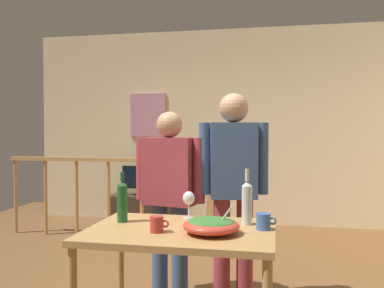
{
  "coord_description": "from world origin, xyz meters",
  "views": [
    {
      "loc": [
        0.73,
        -3.37,
        1.36
      ],
      "look_at": [
        0.15,
        -0.48,
        1.26
      ],
      "focal_mm": 39.24,
      "sensor_mm": 36.0,
      "label": 1
    }
  ],
  "objects_px": {
    "mug_blue": "(264,222)",
    "salad_bowl": "(211,225)",
    "person_standing_left": "(170,189)",
    "person_standing_right": "(233,180)",
    "serving_table": "(181,241)",
    "stair_railing": "(140,188)",
    "wine_bottle_clear": "(247,202)",
    "tv_console": "(142,209)",
    "wine_bottle_green": "(122,201)",
    "wine_glass": "(189,199)",
    "flat_screen_tv": "(141,178)",
    "mug_red": "(157,224)",
    "framed_picture": "(148,115)"
  },
  "relations": [
    {
      "from": "framed_picture",
      "to": "salad_bowl",
      "type": "distance_m",
      "value": 3.99
    },
    {
      "from": "stair_railing",
      "to": "salad_bowl",
      "type": "bearing_deg",
      "value": -63.01
    },
    {
      "from": "mug_blue",
      "to": "wine_glass",
      "type": "bearing_deg",
      "value": 155.32
    },
    {
      "from": "flat_screen_tv",
      "to": "wine_bottle_clear",
      "type": "xyz_separation_m",
      "value": [
        1.72,
        -3.0,
        0.22
      ]
    },
    {
      "from": "framed_picture",
      "to": "wine_bottle_green",
      "type": "xyz_separation_m",
      "value": [
        0.88,
        -3.41,
        -0.7
      ]
    },
    {
      "from": "stair_railing",
      "to": "mug_red",
      "type": "height_order",
      "value": "stair_railing"
    },
    {
      "from": "stair_railing",
      "to": "tv_console",
      "type": "bearing_deg",
      "value": 107.25
    },
    {
      "from": "wine_bottle_green",
      "to": "wine_glass",
      "type": "bearing_deg",
      "value": 26.04
    },
    {
      "from": "flat_screen_tv",
      "to": "wine_glass",
      "type": "relative_size",
      "value": 2.87
    },
    {
      "from": "flat_screen_tv",
      "to": "person_standing_right",
      "type": "xyz_separation_m",
      "value": [
        1.57,
        -2.47,
        0.3
      ]
    },
    {
      "from": "tv_console",
      "to": "mug_red",
      "type": "height_order",
      "value": "mug_red"
    },
    {
      "from": "serving_table",
      "to": "salad_bowl",
      "type": "height_order",
      "value": "salad_bowl"
    },
    {
      "from": "tv_console",
      "to": "wine_bottle_green",
      "type": "xyz_separation_m",
      "value": [
        0.89,
        -3.12,
        0.68
      ]
    },
    {
      "from": "tv_console",
      "to": "person_standing_right",
      "type": "distance_m",
      "value": 3.05
    },
    {
      "from": "person_standing_left",
      "to": "person_standing_right",
      "type": "height_order",
      "value": "person_standing_right"
    },
    {
      "from": "flat_screen_tv",
      "to": "wine_bottle_green",
      "type": "height_order",
      "value": "wine_bottle_green"
    },
    {
      "from": "flat_screen_tv",
      "to": "wine_glass",
      "type": "height_order",
      "value": "wine_glass"
    },
    {
      "from": "stair_railing",
      "to": "wine_bottle_clear",
      "type": "relative_size",
      "value": 7.4
    },
    {
      "from": "stair_railing",
      "to": "wine_glass",
      "type": "relative_size",
      "value": 14.29
    },
    {
      "from": "wine_bottle_green",
      "to": "person_standing_left",
      "type": "xyz_separation_m",
      "value": [
        0.17,
        0.62,
        0.0
      ]
    },
    {
      "from": "stair_railing",
      "to": "person_standing_left",
      "type": "height_order",
      "value": "person_standing_left"
    },
    {
      "from": "framed_picture",
      "to": "wine_bottle_clear",
      "type": "bearing_deg",
      "value": -62.8
    },
    {
      "from": "framed_picture",
      "to": "salad_bowl",
      "type": "bearing_deg",
      "value": -67.2
    },
    {
      "from": "flat_screen_tv",
      "to": "wine_bottle_green",
      "type": "bearing_deg",
      "value": -73.91
    },
    {
      "from": "tv_console",
      "to": "person_standing_right",
      "type": "xyz_separation_m",
      "value": [
        1.57,
        -2.5,
        0.76
      ]
    },
    {
      "from": "wine_bottle_clear",
      "to": "person_standing_left",
      "type": "height_order",
      "value": "person_standing_left"
    },
    {
      "from": "tv_console",
      "to": "wine_bottle_clear",
      "type": "distance_m",
      "value": 3.55
    },
    {
      "from": "framed_picture",
      "to": "person_standing_left",
      "type": "xyz_separation_m",
      "value": [
        1.05,
        -2.79,
        -0.7
      ]
    },
    {
      "from": "serving_table",
      "to": "person_standing_right",
      "type": "bearing_deg",
      "value": 70.56
    },
    {
      "from": "framed_picture",
      "to": "wine_bottle_green",
      "type": "relative_size",
      "value": 1.93
    },
    {
      "from": "stair_railing",
      "to": "flat_screen_tv",
      "type": "bearing_deg",
      "value": 107.89
    },
    {
      "from": "tv_console",
      "to": "flat_screen_tv",
      "type": "relative_size",
      "value": 1.66
    },
    {
      "from": "stair_railing",
      "to": "mug_blue",
      "type": "height_order",
      "value": "stair_railing"
    },
    {
      "from": "serving_table",
      "to": "flat_screen_tv",
      "type": "bearing_deg",
      "value": 112.36
    },
    {
      "from": "wine_glass",
      "to": "stair_railing",
      "type": "bearing_deg",
      "value": 116.63
    },
    {
      "from": "serving_table",
      "to": "wine_glass",
      "type": "height_order",
      "value": "wine_glass"
    },
    {
      "from": "wine_glass",
      "to": "mug_blue",
      "type": "distance_m",
      "value": 0.58
    },
    {
      "from": "serving_table",
      "to": "wine_glass",
      "type": "bearing_deg",
      "value": 92.42
    },
    {
      "from": "tv_console",
      "to": "person_standing_right",
      "type": "height_order",
      "value": "person_standing_right"
    },
    {
      "from": "wine_bottle_clear",
      "to": "mug_blue",
      "type": "distance_m",
      "value": 0.19
    },
    {
      "from": "mug_blue",
      "to": "salad_bowl",
      "type": "bearing_deg",
      "value": -152.38
    },
    {
      "from": "wine_glass",
      "to": "wine_bottle_green",
      "type": "relative_size",
      "value": 0.56
    },
    {
      "from": "stair_railing",
      "to": "mug_red",
      "type": "xyz_separation_m",
      "value": [
        0.94,
        -2.52,
        0.15
      ]
    },
    {
      "from": "stair_railing",
      "to": "mug_red",
      "type": "bearing_deg",
      "value": -69.53
    },
    {
      "from": "tv_console",
      "to": "flat_screen_tv",
      "type": "distance_m",
      "value": 0.46
    },
    {
      "from": "mug_blue",
      "to": "mug_red",
      "type": "xyz_separation_m",
      "value": [
        -0.63,
        -0.19,
        -0.0
      ]
    },
    {
      "from": "wine_glass",
      "to": "mug_red",
      "type": "relative_size",
      "value": 1.59
    },
    {
      "from": "framed_picture",
      "to": "person_standing_left",
      "type": "height_order",
      "value": "framed_picture"
    },
    {
      "from": "framed_picture",
      "to": "mug_red",
      "type": "relative_size",
      "value": 5.44
    },
    {
      "from": "salad_bowl",
      "to": "wine_glass",
      "type": "distance_m",
      "value": 0.46
    }
  ]
}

